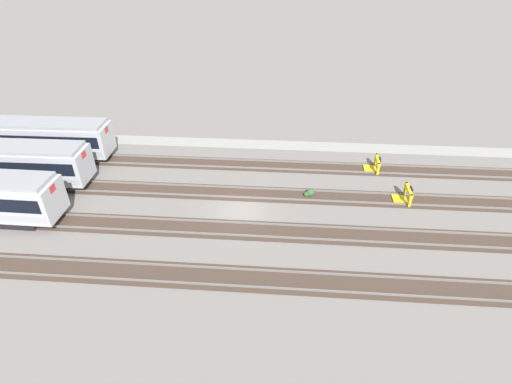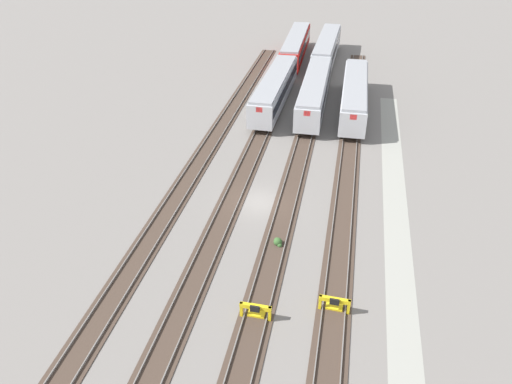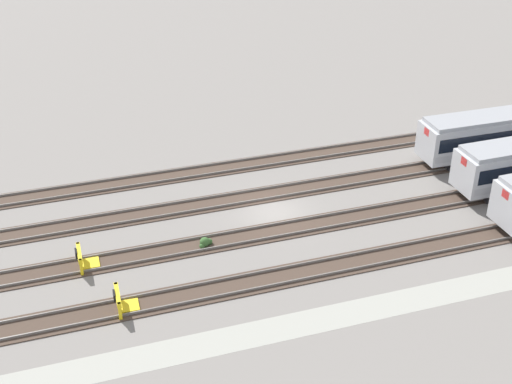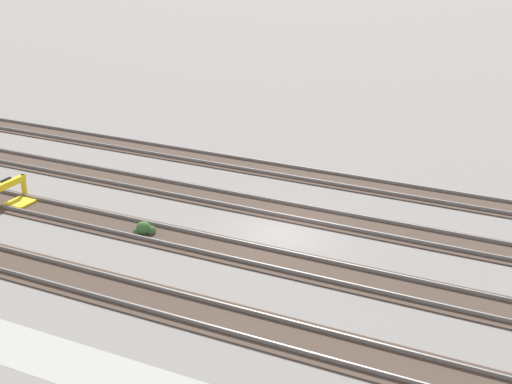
# 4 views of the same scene
# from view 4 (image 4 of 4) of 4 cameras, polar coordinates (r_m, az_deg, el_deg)

# --- Properties ---
(ground_plane) EXTENTS (400.00, 400.00, 0.00)m
(ground_plane) POSITION_cam_4_polar(r_m,az_deg,el_deg) (31.11, 2.10, -3.45)
(ground_plane) COLOR gray
(service_walkway) EXTENTS (54.00, 2.00, 0.01)m
(service_walkway) POSITION_cam_4_polar(r_m,az_deg,el_deg) (22.57, -10.01, -14.82)
(service_walkway) COLOR #9E9E93
(service_walkway) RESTS_ON ground
(rail_track_nearest) EXTENTS (90.00, 2.23, 0.21)m
(rail_track_nearest) POSITION_cam_4_polar(r_m,az_deg,el_deg) (25.49, -4.44, -9.65)
(rail_track_nearest) COLOR #47382D
(rail_track_nearest) RESTS_ON ground
(rail_track_near_inner) EXTENTS (90.00, 2.24, 0.21)m
(rail_track_near_inner) POSITION_cam_4_polar(r_m,az_deg,el_deg) (29.14, 0.22, -5.21)
(rail_track_near_inner) COLOR #47382D
(rail_track_near_inner) RESTS_ON ground
(rail_track_middle) EXTENTS (90.00, 2.24, 0.21)m
(rail_track_middle) POSITION_cam_4_polar(r_m,az_deg,el_deg) (33.09, 3.76, -1.76)
(rail_track_middle) COLOR #47382D
(rail_track_middle) RESTS_ON ground
(rail_track_far_inner) EXTENTS (90.00, 2.23, 0.21)m
(rail_track_far_inner) POSITION_cam_4_polar(r_m,az_deg,el_deg) (37.22, 6.52, 0.94)
(rail_track_far_inner) COLOR #47382D
(rail_track_far_inner) RESTS_ON ground
(bumper_stop_near_inner_track) EXTENTS (1.36, 2.01, 1.22)m
(bumper_stop_near_inner_track) POSITION_cam_4_polar(r_m,az_deg,el_deg) (35.93, -18.78, -0.15)
(bumper_stop_near_inner_track) COLOR yellow
(bumper_stop_near_inner_track) RESTS_ON ground
(weed_clump) EXTENTS (0.92, 0.70, 0.64)m
(weed_clump) POSITION_cam_4_polar(r_m,az_deg,el_deg) (31.43, -8.93, -2.95)
(weed_clump) COLOR #38602D
(weed_clump) RESTS_ON ground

